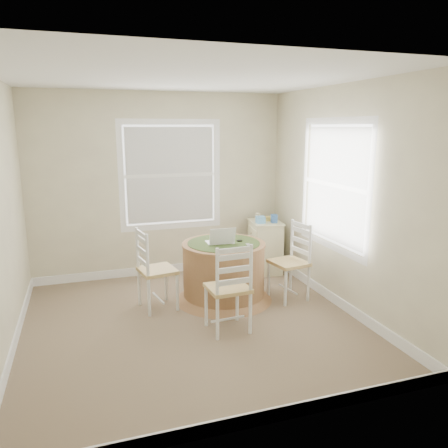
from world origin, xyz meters
name	(u,v)px	position (x,y,z in m)	size (l,w,h in m)	color
room	(202,204)	(0.17, 0.16, 1.30)	(3.64, 3.64, 2.64)	#7A6A4D
round_table	(224,269)	(0.54, 0.56, 0.40)	(1.21, 1.21, 0.74)	#8E603F
chair_left	(157,270)	(-0.28, 0.55, 0.47)	(0.42, 0.40, 0.95)	white
chair_near	(228,288)	(0.32, -0.26, 0.47)	(0.42, 0.40, 0.95)	white
chair_right	(289,262)	(1.32, 0.33, 0.47)	(0.42, 0.40, 0.95)	white
laptop	(220,241)	(0.50, 0.55, 0.76)	(0.33, 0.29, 0.22)	white
mouse	(232,243)	(0.64, 0.50, 0.74)	(0.06, 0.09, 0.03)	white
phone	(248,245)	(0.80, 0.38, 0.73)	(0.04, 0.09, 0.02)	#B7BABF
keys	(239,241)	(0.75, 0.56, 0.74)	(0.06, 0.05, 0.03)	black
corner_chest	(265,246)	(1.47, 1.40, 0.38)	(0.50, 0.62, 0.77)	beige
tissue_box	(260,220)	(1.35, 1.31, 0.82)	(0.12, 0.12, 0.10)	#5A9BCF
box_yellow	(268,219)	(1.53, 1.43, 0.80)	(0.15, 0.10, 0.06)	#E8C452
box_blue	(274,219)	(1.55, 1.28, 0.83)	(0.08, 0.08, 0.12)	#3865A9
cup_cream	(258,216)	(1.42, 1.58, 0.81)	(0.07, 0.07, 0.09)	beige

